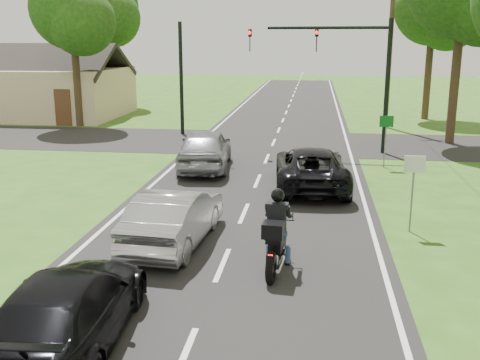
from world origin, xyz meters
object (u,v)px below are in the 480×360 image
(silver_sedan, at_px, (174,217))
(traffic_signal, at_px, (346,61))
(utility_pole_far, at_px, (390,39))
(motorcycle_rider, at_px, (276,239))
(silver_suv, at_px, (205,149))
(dark_suv, at_px, (311,168))
(dark_car_behind, at_px, (67,309))
(sign_green, at_px, (386,129))
(sign_white, at_px, (414,175))

(silver_sedan, xyz_separation_m, traffic_signal, (4.77, 12.80, 3.41))
(utility_pole_far, bearing_deg, silver_sedan, -110.15)
(motorcycle_rider, relative_size, silver_suv, 0.46)
(traffic_signal, bearing_deg, dark_suv, -101.69)
(silver_suv, distance_m, utility_pole_far, 15.53)
(dark_suv, xyz_separation_m, dark_car_behind, (-3.98, -11.14, -0.04))
(motorcycle_rider, relative_size, utility_pole_far, 0.22)
(utility_pole_far, height_order, sign_green, utility_pole_far)
(silver_sedan, height_order, dark_car_behind, silver_sedan)
(motorcycle_rider, bearing_deg, silver_sedan, 158.66)
(motorcycle_rider, bearing_deg, dark_suv, 89.57)
(dark_car_behind, relative_size, sign_white, 2.21)
(silver_suv, relative_size, dark_car_behind, 1.03)
(traffic_signal, bearing_deg, sign_white, -82.95)
(dark_suv, relative_size, utility_pole_far, 0.52)
(dark_car_behind, bearing_deg, sign_white, -138.98)
(motorcycle_rider, xyz_separation_m, sign_green, (3.64, 11.11, 0.84))
(sign_green, bearing_deg, silver_sedan, -122.92)
(silver_suv, bearing_deg, dark_suv, 144.97)
(traffic_signal, distance_m, sign_white, 11.39)
(motorcycle_rider, distance_m, traffic_signal, 14.67)
(dark_suv, xyz_separation_m, sign_green, (2.95, 3.68, 0.86))
(silver_suv, height_order, dark_car_behind, silver_suv)
(traffic_signal, xyz_separation_m, sign_white, (1.36, -11.02, -2.54))
(traffic_signal, distance_m, utility_pole_far, 8.55)
(silver_sedan, relative_size, traffic_signal, 0.68)
(dark_suv, distance_m, silver_sedan, 6.98)
(dark_suv, xyz_separation_m, utility_pole_far, (4.25, 14.70, 4.35))
(silver_sedan, distance_m, silver_suv, 8.57)
(dark_suv, distance_m, utility_pole_far, 15.90)
(sign_white, relative_size, sign_green, 1.00)
(traffic_signal, bearing_deg, silver_sedan, -110.44)
(dark_car_behind, distance_m, utility_pole_far, 27.47)
(silver_sedan, relative_size, silver_suv, 0.90)
(motorcycle_rider, relative_size, sign_green, 1.06)
(motorcycle_rider, height_order, utility_pole_far, utility_pole_far)
(sign_green, bearing_deg, silver_suv, -170.08)
(traffic_signal, relative_size, sign_white, 3.00)
(motorcycle_rider, height_order, traffic_signal, traffic_signal)
(motorcycle_rider, bearing_deg, utility_pole_far, 82.31)
(utility_pole_far, bearing_deg, dark_suv, -106.12)
(silver_suv, distance_m, dark_car_behind, 13.56)
(dark_car_behind, height_order, traffic_signal, traffic_signal)
(dark_suv, height_order, silver_suv, silver_suv)
(silver_suv, xyz_separation_m, traffic_signal, (5.65, 4.28, 3.30))
(sign_white, bearing_deg, utility_pole_far, 85.49)
(silver_sedan, height_order, silver_suv, silver_suv)
(dark_suv, bearing_deg, dark_car_behind, 66.39)
(dark_car_behind, bearing_deg, sign_green, -119.42)
(silver_sedan, height_order, sign_green, sign_green)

